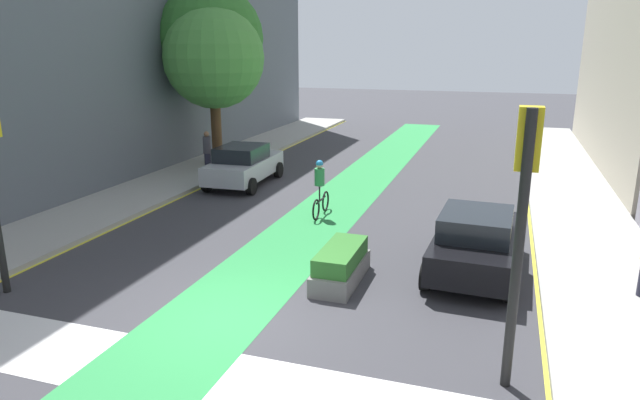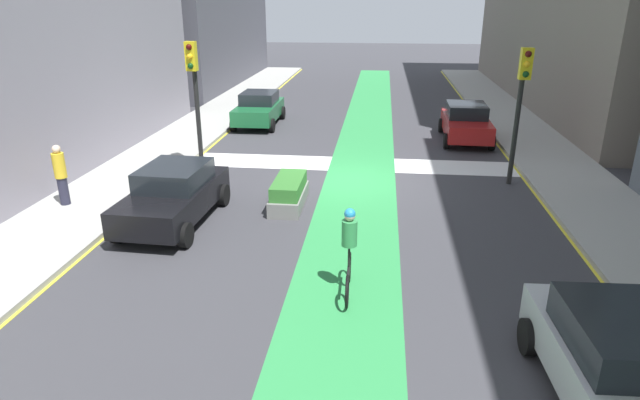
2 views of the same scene
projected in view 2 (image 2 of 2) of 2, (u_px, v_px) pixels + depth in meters
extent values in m
plane|color=#38383D|center=(348.00, 181.00, 18.25)|extent=(120.00, 120.00, 0.00)
cube|color=#2D8C47|center=(360.00, 181.00, 18.21)|extent=(2.40, 60.00, 0.01)
cube|color=silver|center=(352.00, 164.00, 20.11)|extent=(12.00, 1.80, 0.01)
cube|color=#9E9E99|center=(579.00, 187.00, 17.44)|extent=(3.00, 60.00, 0.15)
cube|color=yellow|center=(531.00, 187.00, 17.62)|extent=(0.16, 60.00, 0.01)
cube|color=#9E9E99|center=(137.00, 171.00, 19.02)|extent=(3.00, 60.00, 0.15)
cube|color=yellow|center=(178.00, 175.00, 18.89)|extent=(0.16, 60.00, 0.01)
cylinder|color=black|center=(197.00, 108.00, 18.59)|extent=(0.16, 0.16, 4.49)
cube|color=gold|center=(191.00, 56.00, 17.78)|extent=(0.35, 0.28, 0.95)
sphere|color=#3F0A0A|center=(189.00, 47.00, 17.55)|extent=(0.20, 0.20, 0.20)
sphere|color=yellow|center=(190.00, 57.00, 17.65)|extent=(0.20, 0.20, 0.20)
sphere|color=#0C3814|center=(190.00, 66.00, 17.76)|extent=(0.20, 0.20, 0.20)
cylinder|color=black|center=(517.00, 118.00, 17.23)|extent=(0.16, 0.16, 4.41)
cube|color=gold|center=(526.00, 64.00, 16.43)|extent=(0.35, 0.28, 0.95)
sphere|color=#3F0A0A|center=(528.00, 54.00, 16.20)|extent=(0.20, 0.20, 0.20)
sphere|color=yellow|center=(527.00, 64.00, 16.30)|extent=(0.20, 0.20, 0.20)
sphere|color=#0C3814|center=(526.00, 74.00, 16.41)|extent=(0.20, 0.20, 0.20)
cube|color=#196033|center=(259.00, 111.00, 26.10)|extent=(1.85, 4.22, 0.70)
cube|color=black|center=(259.00, 98.00, 26.07)|extent=(1.62, 2.02, 0.55)
cylinder|color=black|center=(272.00, 125.00, 24.77)|extent=(0.23, 0.64, 0.64)
cylinder|color=black|center=(234.00, 125.00, 24.94)|extent=(0.23, 0.64, 0.64)
cylinder|color=black|center=(282.00, 113.00, 27.51)|extent=(0.23, 0.64, 0.64)
cylinder|color=black|center=(248.00, 112.00, 27.68)|extent=(0.23, 0.64, 0.64)
cube|color=#B2B7BF|center=(626.00, 379.00, 7.76)|extent=(1.97, 4.27, 0.70)
cube|color=black|center=(628.00, 334.00, 7.72)|extent=(1.68, 2.06, 0.55)
cylinder|color=black|center=(636.00, 341.00, 9.19)|extent=(0.25, 0.65, 0.64)
cylinder|color=black|center=(529.00, 337.00, 9.31)|extent=(0.25, 0.65, 0.64)
cube|color=#A51919|center=(466.00, 125.00, 23.19)|extent=(1.89, 4.24, 0.70)
cube|color=black|center=(467.00, 110.00, 23.16)|extent=(1.64, 2.03, 0.55)
cylinder|color=black|center=(492.00, 143.00, 21.84)|extent=(0.23, 0.64, 0.64)
cylinder|color=black|center=(447.00, 141.00, 22.06)|extent=(0.23, 0.64, 0.64)
cylinder|color=black|center=(481.00, 127.00, 24.57)|extent=(0.23, 0.64, 0.64)
cylinder|color=black|center=(441.00, 125.00, 24.79)|extent=(0.23, 0.64, 0.64)
cube|color=black|center=(174.00, 199.00, 14.67)|extent=(1.98, 4.27, 0.70)
cube|color=black|center=(174.00, 175.00, 14.63)|extent=(1.68, 2.07, 0.55)
cylinder|color=black|center=(185.00, 235.00, 13.30)|extent=(0.25, 0.65, 0.64)
cylinder|color=black|center=(117.00, 231.00, 13.56)|extent=(0.25, 0.65, 0.64)
cylinder|color=black|center=(223.00, 195.00, 16.02)|extent=(0.25, 0.65, 0.64)
cylinder|color=black|center=(166.00, 192.00, 16.28)|extent=(0.25, 0.65, 0.64)
torus|color=black|center=(347.00, 292.00, 10.70)|extent=(0.07, 0.68, 0.68)
torus|color=black|center=(349.00, 267.00, 11.68)|extent=(0.07, 0.68, 0.68)
cylinder|color=black|center=(348.00, 271.00, 11.13)|extent=(0.08, 0.95, 0.06)
cylinder|color=black|center=(349.00, 256.00, 11.18)|extent=(0.05, 0.05, 0.50)
cylinder|color=#338C4C|center=(349.00, 233.00, 10.99)|extent=(0.32, 0.32, 0.55)
sphere|color=beige|center=(350.00, 216.00, 10.86)|extent=(0.22, 0.22, 0.22)
sphere|color=#268CCC|center=(350.00, 214.00, 10.84)|extent=(0.23, 0.23, 0.23)
cylinder|color=#262638|center=(64.00, 191.00, 15.65)|extent=(0.28, 0.28, 0.82)
cylinder|color=gold|center=(59.00, 165.00, 15.38)|extent=(0.34, 0.34, 0.73)
sphere|color=beige|center=(56.00, 149.00, 15.21)|extent=(0.24, 0.24, 0.24)
cube|color=slate|center=(289.00, 199.00, 15.99)|extent=(0.89, 2.22, 0.45)
cube|color=#33722D|center=(289.00, 185.00, 15.84)|extent=(0.80, 2.00, 0.40)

